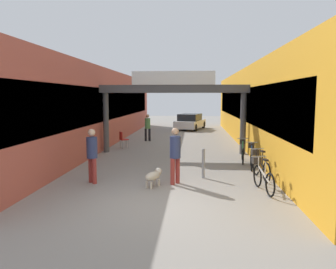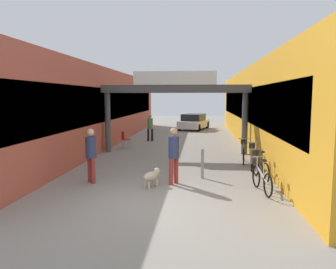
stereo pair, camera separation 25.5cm
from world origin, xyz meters
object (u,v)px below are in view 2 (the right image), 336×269
(bollard_post_metal, at_px, (202,163))
(bicycle_black_second, at_px, (259,166))
(bicycle_green_farthest, at_px, (244,152))
(cafe_chair_red_nearer, at_px, (125,138))
(pedestrian_with_dog, at_px, (174,152))
(pedestrian_carrying_crate, at_px, (150,126))
(bicycle_blue_third, at_px, (252,157))
(pedestrian_companion, at_px, (91,152))
(dog_on_leash, at_px, (152,176))
(bicycle_silver_nearest, at_px, (261,176))
(parked_car_white, at_px, (194,122))

(bollard_post_metal, bearing_deg, bicycle_black_second, 4.51)
(bicycle_green_farthest, bearing_deg, cafe_chair_red_nearer, 151.38)
(pedestrian_with_dog, bearing_deg, pedestrian_carrying_crate, 102.84)
(bicycle_blue_third, bearing_deg, pedestrian_with_dog, -137.15)
(bollard_post_metal, distance_m, cafe_chair_red_nearer, 7.42)
(bicycle_blue_third, distance_m, bollard_post_metal, 2.62)
(pedestrian_companion, distance_m, bicycle_black_second, 5.58)
(dog_on_leash, xyz_separation_m, bicycle_black_second, (3.45, 1.34, 0.10))
(pedestrian_with_dog, relative_size, pedestrian_companion, 1.03)
(bollard_post_metal, bearing_deg, bicycle_silver_nearest, -38.81)
(bicycle_blue_third, height_order, cafe_chair_red_nearer, bicycle_blue_third)
(pedestrian_with_dog, xyz_separation_m, parked_car_white, (0.29, 17.62, -0.38))
(bicycle_green_farthest, height_order, cafe_chair_red_nearer, bicycle_green_farthest)
(bicycle_blue_third, height_order, bollard_post_metal, bollard_post_metal)
(dog_on_leash, relative_size, parked_car_white, 0.18)
(parked_car_white, bearing_deg, cafe_chair_red_nearer, -108.19)
(bicycle_black_second, distance_m, bicycle_blue_third, 1.65)
(pedestrian_with_dog, bearing_deg, bollard_post_metal, 41.98)
(pedestrian_carrying_crate, xyz_separation_m, bollard_post_metal, (3.19, -9.19, -0.44))
(pedestrian_carrying_crate, distance_m, bollard_post_metal, 9.74)
(bicycle_silver_nearest, bearing_deg, bicycle_black_second, 81.24)
(pedestrian_carrying_crate, distance_m, cafe_chair_red_nearer, 3.17)
(pedestrian_companion, height_order, pedestrian_carrying_crate, pedestrian_companion)
(bollard_post_metal, xyz_separation_m, cafe_chair_red_nearer, (-4.11, 6.18, 0.02))
(pedestrian_with_dog, distance_m, bollard_post_metal, 1.32)
(bicycle_blue_third, bearing_deg, bicycle_silver_nearest, -94.17)
(pedestrian_companion, xyz_separation_m, bicycle_silver_nearest, (5.22, -0.44, -0.56))
(pedestrian_with_dog, relative_size, pedestrian_carrying_crate, 1.06)
(bicycle_blue_third, xyz_separation_m, bicycle_green_farthest, (-0.16, 1.19, 0.00))
(pedestrian_carrying_crate, xyz_separation_m, bicycle_blue_third, (5.10, -7.39, -0.52))
(bollard_post_metal, bearing_deg, cafe_chair_red_nearer, 123.59)
(pedestrian_with_dog, height_order, dog_on_leash, pedestrian_with_dog)
(pedestrian_with_dog, bearing_deg, bicycle_silver_nearest, -11.69)
(bicycle_silver_nearest, height_order, cafe_chair_red_nearer, bicycle_silver_nearest)
(bicycle_silver_nearest, xyz_separation_m, bicycle_blue_third, (0.23, 3.15, 0.00))
(dog_on_leash, bearing_deg, cafe_chair_red_nearer, 109.18)
(bicycle_green_farthest, relative_size, cafe_chair_red_nearer, 1.89)
(pedestrian_companion, distance_m, pedestrian_carrying_crate, 10.11)
(cafe_chair_red_nearer, height_order, parked_car_white, parked_car_white)
(bicycle_silver_nearest, distance_m, bollard_post_metal, 2.16)
(pedestrian_with_dog, height_order, parked_car_white, pedestrian_with_dog)
(bicycle_blue_third, relative_size, bollard_post_metal, 1.65)
(bicycle_silver_nearest, relative_size, bicycle_blue_third, 1.00)
(bicycle_blue_third, bearing_deg, dog_on_leash, -139.11)
(pedestrian_carrying_crate, bearing_deg, cafe_chair_red_nearer, -106.97)
(pedestrian_companion, bearing_deg, bicycle_blue_third, 26.44)
(bicycle_black_second, bearing_deg, bollard_post_metal, -175.49)
(bicycle_blue_third, xyz_separation_m, parked_car_white, (-2.52, 15.01, 0.21))
(bicycle_blue_third, bearing_deg, pedestrian_companion, -153.56)
(pedestrian_carrying_crate, bearing_deg, pedestrian_with_dog, -77.16)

